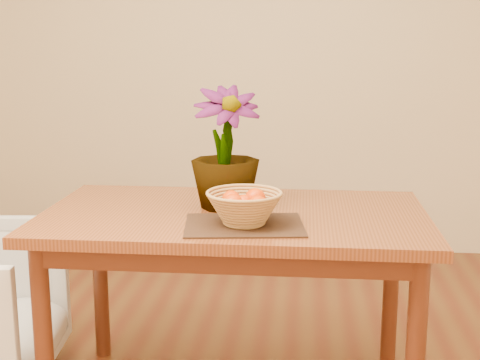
{
  "coord_description": "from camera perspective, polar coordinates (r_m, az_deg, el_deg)",
  "views": [
    {
      "loc": [
        0.25,
        -2.05,
        1.37
      ],
      "look_at": [
        0.04,
        0.12,
        0.91
      ],
      "focal_mm": 50.0,
      "sensor_mm": 36.0,
      "label": 1
    }
  ],
  "objects": [
    {
      "name": "orange_pile",
      "position": [
        2.24,
        0.37,
        -1.89
      ],
      "size": [
        0.16,
        0.17,
        0.07
      ],
      "rotation": [
        0.0,
        0.0,
        0.35
      ],
      "color": "#F74704",
      "rests_on": "wicker_basket"
    },
    {
      "name": "wicker_basket",
      "position": [
        2.25,
        0.36,
        -2.52
      ],
      "size": [
        0.26,
        0.26,
        0.11
      ],
      "color": "#BB834E",
      "rests_on": "placemat"
    },
    {
      "name": "wall_back",
      "position": [
        4.31,
        2.32,
        11.65
      ],
      "size": [
        4.0,
        0.02,
        2.7
      ],
      "primitive_type": "cube",
      "color": "beige",
      "rests_on": "floor"
    },
    {
      "name": "potted_plant",
      "position": [
        2.46,
        -1.26,
        2.75
      ],
      "size": [
        0.32,
        0.32,
        0.45
      ],
      "primitive_type": "imported",
      "rotation": [
        0.0,
        0.0,
        0.3
      ],
      "color": "#1C4D16",
      "rests_on": "table"
    },
    {
      "name": "table",
      "position": [
        2.47,
        -0.48,
        -4.7
      ],
      "size": [
        1.4,
        0.8,
        0.75
      ],
      "color": "brown",
      "rests_on": "floor"
    },
    {
      "name": "placemat",
      "position": [
        2.26,
        0.36,
        -3.87
      ],
      "size": [
        0.43,
        0.35,
        0.01
      ],
      "primitive_type": "cube",
      "rotation": [
        0.0,
        0.0,
        0.12
      ],
      "color": "#331C12",
      "rests_on": "table"
    }
  ]
}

